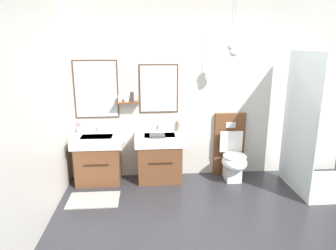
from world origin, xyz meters
TOP-DOWN VIEW (x-y plane):
  - ground_plane at (0.00, 0.00)m, footprint 5.64×4.78m
  - wall_back at (-0.02, 1.73)m, footprint 4.44×0.56m
  - wall_left at (-2.16, 0.00)m, footprint 0.12×3.58m
  - bath_mat at (-1.66, 0.90)m, footprint 0.68×0.44m
  - vanity_sink_left at (-1.66, 1.48)m, footprint 0.73×0.46m
  - tap_on_left_sink at (-1.66, 1.64)m, footprint 0.03×0.13m
  - vanity_sink_right at (-0.73, 1.48)m, footprint 0.73×0.46m
  - tap_on_right_sink at (-0.73, 1.64)m, footprint 0.03×0.13m
  - toilet at (0.38, 1.47)m, footprint 0.48×0.63m
  - toothbrush_cup at (-1.94, 1.63)m, footprint 0.07×0.07m
  - soap_dispenser at (-0.44, 1.64)m, footprint 0.06×0.06m
  - folded_hand_towel at (-0.77, 1.35)m, footprint 0.22×0.16m
  - shower_tray at (1.45, 1.02)m, footprint 0.95×0.93m

SIDE VIEW (x-z plane):
  - ground_plane at x=0.00m, z-range -0.10..0.00m
  - bath_mat at x=-1.66m, z-range 0.00..0.01m
  - toilet at x=0.38m, z-range -0.12..0.88m
  - vanity_sink_left at x=-1.66m, z-range 0.02..0.75m
  - vanity_sink_right at x=-0.73m, z-range 0.02..0.75m
  - shower_tray at x=1.45m, z-range -0.57..1.38m
  - folded_hand_towel at x=-0.77m, z-range 0.73..0.77m
  - toothbrush_cup at x=-1.94m, z-range 0.68..0.89m
  - tap_on_left_sink at x=-1.66m, z-range 0.74..0.86m
  - tap_on_right_sink at x=-0.73m, z-range 0.74..0.86m
  - soap_dispenser at x=-0.44m, z-range 0.71..0.89m
  - wall_left at x=-2.16m, z-range 0.00..2.66m
  - wall_back at x=-0.02m, z-range 0.00..2.66m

